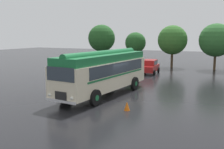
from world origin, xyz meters
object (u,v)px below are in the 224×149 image
car_mid_left (150,67)px  traffic_cone (127,106)px  vintage_bus (104,71)px  car_near_left (130,66)px

car_mid_left → traffic_cone: size_ratio=7.87×
vintage_bus → car_mid_left: (-0.28, 12.73, -1.05)m
vintage_bus → traffic_cone: size_ratio=18.70×
car_near_left → car_mid_left: bearing=7.5°
vintage_bus → traffic_cone: vintage_bus is taller
vintage_bus → traffic_cone: (3.33, -3.27, -1.62)m
car_mid_left → vintage_bus: bearing=-88.7°
car_near_left → car_mid_left: 2.45m
car_near_left → traffic_cone: (6.04, -15.68, -0.57)m
car_mid_left → traffic_cone: 16.41m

